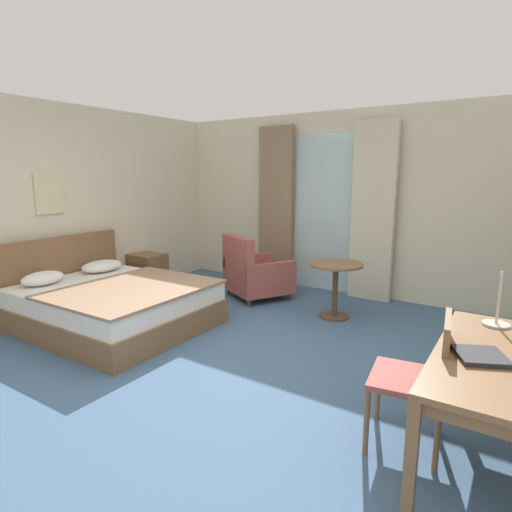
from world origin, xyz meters
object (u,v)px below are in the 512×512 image
object	(u,v)px
bed	(111,303)
writing_desk	(489,367)
desk_chair	(421,373)
armchair_by_window	(255,274)
round_cafe_table	(336,277)
closed_book	(481,356)
nightstand	(147,272)
framed_picture	(49,194)

from	to	relation	value
bed	writing_desk	size ratio (longest dim) A/B	1.43
writing_desk	desk_chair	world-z (taller)	desk_chair
desk_chair	armchair_by_window	bearing A→B (deg)	140.92
round_cafe_table	bed	bearing A→B (deg)	-140.63
writing_desk	closed_book	size ratio (longest dim) A/B	5.67
bed	desk_chair	size ratio (longest dim) A/B	2.34
nightstand	desk_chair	world-z (taller)	desk_chair
closed_book	armchair_by_window	size ratio (longest dim) A/B	0.25
writing_desk	desk_chair	bearing A→B (deg)	-174.92
closed_book	round_cafe_table	bearing A→B (deg)	104.46
closed_book	round_cafe_table	xyz separation A→B (m)	(-1.78, 2.16, -0.23)
armchair_by_window	round_cafe_table	xyz separation A→B (m)	(1.29, -0.15, 0.16)
bed	closed_book	xyz separation A→B (m)	(3.86, -0.45, 0.47)
nightstand	round_cafe_table	xyz separation A→B (m)	(2.93, 0.38, 0.23)
framed_picture	round_cafe_table	bearing A→B (deg)	28.41
bed	writing_desk	world-z (taller)	bed
nightstand	writing_desk	world-z (taller)	writing_desk
armchair_by_window	framed_picture	bearing A→B (deg)	-135.11
closed_book	armchair_by_window	xyz separation A→B (m)	(-3.07, 2.31, -0.39)
writing_desk	round_cafe_table	world-z (taller)	writing_desk
framed_picture	nightstand	bearing A→B (deg)	80.17
nightstand	armchair_by_window	xyz separation A→B (m)	(1.64, 0.53, 0.07)
round_cafe_table	framed_picture	world-z (taller)	framed_picture
closed_book	round_cafe_table	distance (m)	2.81
desk_chair	bed	bearing A→B (deg)	174.07
framed_picture	bed	bearing A→B (deg)	0.03
nightstand	desk_chair	xyz separation A→B (m)	(4.39, -1.70, 0.24)
nightstand	round_cafe_table	distance (m)	2.96
closed_book	framed_picture	distance (m)	5.02
desk_chair	round_cafe_table	size ratio (longest dim) A/B	1.31
armchair_by_window	round_cafe_table	size ratio (longest dim) A/B	1.54
nightstand	writing_desk	distance (m)	5.05
bed	round_cafe_table	xyz separation A→B (m)	(2.08, 1.71, 0.24)
desk_chair	nightstand	bearing A→B (deg)	158.82
writing_desk	armchair_by_window	xyz separation A→B (m)	(-3.11, 2.20, -0.29)
writing_desk	framed_picture	world-z (taller)	framed_picture
round_cafe_table	framed_picture	distance (m)	3.73
armchair_by_window	closed_book	bearing A→B (deg)	-36.97
writing_desk	round_cafe_table	bearing A→B (deg)	131.69
writing_desk	nightstand	bearing A→B (deg)	160.66
nightstand	framed_picture	world-z (taller)	framed_picture
desk_chair	framed_picture	size ratio (longest dim) A/B	1.79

